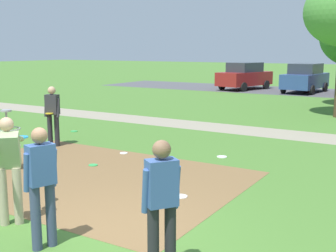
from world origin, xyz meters
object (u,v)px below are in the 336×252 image
Objects in this scene: frisbee_near_basket at (181,196)px; frisbee_far_left at (74,131)px; disc_golf_basket at (6,137)px; frisbee_scattered_a at (124,153)px; frisbee_by_tee at (222,157)px; player_foreground_watching at (42,181)px; player_waiting_left at (162,202)px; parked_car_leftmost at (245,76)px; frisbee_far_right at (93,165)px; player_waiting_right at (53,113)px; player_throwing at (9,164)px; parked_car_center_left at (305,78)px.

frisbee_far_left is (-6.36, 3.88, 0.00)m from frisbee_near_basket.
disc_golf_basket reaches higher than frisbee_scattered_a.
frisbee_by_tee is at bearing 43.77° from disc_golf_basket.
player_foreground_watching is 3.05m from frisbee_near_basket.
player_waiting_left is 0.38× the size of parked_car_leftmost.
frisbee_by_tee and frisbee_far_right have the same top height.
player_waiting_right is 4.93m from frisbee_by_tee.
parked_car_leftmost reaches higher than frisbee_near_basket.
frisbee_far_left is at bearing 148.65° from frisbee_near_basket.
frisbee_by_tee is at bearing -6.49° from frisbee_far_left.
player_throwing is at bearing -37.80° from disc_golf_basket.
disc_golf_basket is at bearing -68.79° from player_waiting_right.
player_waiting_right is 6.82× the size of frisbee_near_basket.
player_throwing is 5.02m from frisbee_scattered_a.
player_waiting_right is 7.40× the size of frisbee_far_left.
player_foreground_watching is 1.00× the size of player_waiting_left.
frisbee_near_basket is (-1.26, 2.68, -0.96)m from player_waiting_left.
frisbee_far_left is at bearing -100.02° from parked_car_center_left.
player_waiting_right is (-6.55, 4.60, 0.00)m from player_waiting_left.
frisbee_far_right and frisbee_scattered_a have the same top height.
frisbee_far_left and frisbee_scattered_a have the same top height.
player_foreground_watching reaches higher than disc_golf_basket.
player_throwing is 0.39× the size of parked_car_center_left.
player_waiting_left reaches higher than disc_golf_basket.
frisbee_near_basket is at bearing -36.34° from frisbee_scattered_a.
frisbee_near_basket is at bearing -16.55° from frisbee_far_right.
player_waiting_right is (-4.71, 4.76, 0.00)m from player_foreground_watching.
parked_car_center_left reaches higher than frisbee_far_left.
player_throwing is at bearing -86.28° from parked_car_center_left.
player_foreground_watching is at bearing -17.04° from player_throwing.
player_foreground_watching is 4.48m from frisbee_far_right.
disc_golf_basket is at bearing 147.29° from player_foreground_watching.
frisbee_by_tee is at bearing -69.98° from parked_car_leftmost.
frisbee_by_tee is (-0.63, 3.22, 0.00)m from frisbee_near_basket.
player_waiting_right reaches higher than disc_golf_basket.
player_waiting_right is 7.71× the size of frisbee_far_right.
frisbee_far_left is 3.73m from frisbee_scattered_a.
player_waiting_right reaches higher than frisbee_far_left.
player_waiting_left reaches higher than frisbee_near_basket.
frisbee_far_left is 18.04m from parked_car_center_left.
player_foreground_watching is at bearing -83.81° from parked_car_center_left.
player_throwing is 24.18m from parked_car_center_left.
frisbee_scattered_a is (-3.02, 2.22, 0.00)m from frisbee_near_basket.
player_throwing is 8.26× the size of frisbee_scattered_a.
frisbee_far_left is (-1.97, 4.26, -0.74)m from disc_golf_basket.
frisbee_near_basket is (0.57, 2.84, -0.96)m from player_foreground_watching.
frisbee_scattered_a is 0.05× the size of parked_car_leftmost.
frisbee_near_basket is 0.06× the size of parked_car_center_left.
player_throwing reaches higher than frisbee_far_right.
disc_golf_basket reaches higher than frisbee_by_tee.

